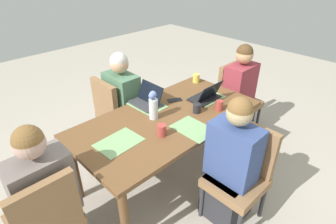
# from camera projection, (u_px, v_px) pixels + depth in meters

# --- Properties ---
(ground_plane) EXTENTS (10.00, 10.00, 0.00)m
(ground_plane) POSITION_uv_depth(u_px,v_px,m) (168.00, 174.00, 2.95)
(ground_plane) COLOR #B2A899
(dining_table) EXTENTS (1.82, 0.93, 0.74)m
(dining_table) POSITION_uv_depth(u_px,v_px,m) (168.00, 124.00, 2.61)
(dining_table) COLOR brown
(dining_table) RESTS_ON ground_plane
(chair_head_left_left_near) EXTENTS (0.44, 0.44, 0.90)m
(chair_head_left_left_near) POSITION_uv_depth(u_px,v_px,m) (235.00, 96.00, 3.46)
(chair_head_left_left_near) COLOR olive
(chair_head_left_left_near) RESTS_ON ground_plane
(person_head_left_left_near) EXTENTS (0.40, 0.36, 1.19)m
(person_head_left_left_near) POSITION_uv_depth(u_px,v_px,m) (238.00, 97.00, 3.37)
(person_head_left_left_near) COLOR #2D2D33
(person_head_left_left_near) RESTS_ON ground_plane
(chair_near_left_mid) EXTENTS (0.44, 0.44, 0.90)m
(chair_near_left_mid) POSITION_uv_depth(u_px,v_px,m) (115.00, 111.00, 3.13)
(chair_near_left_mid) COLOR olive
(chair_near_left_mid) RESTS_ON ground_plane
(person_near_left_mid) EXTENTS (0.36, 0.40, 1.19)m
(person_near_left_mid) POSITION_uv_depth(u_px,v_px,m) (123.00, 109.00, 3.12)
(person_near_left_mid) COLOR #2D2D33
(person_near_left_mid) RESTS_ON ground_plane
(chair_far_left_far) EXTENTS (0.44, 0.44, 0.90)m
(chair_far_left_far) POSITION_uv_depth(u_px,v_px,m) (242.00, 171.00, 2.28)
(chair_far_left_far) COLOR olive
(chair_far_left_far) RESTS_ON ground_plane
(person_far_left_far) EXTENTS (0.36, 0.40, 1.19)m
(person_far_left_far) POSITION_uv_depth(u_px,v_px,m) (231.00, 169.00, 2.26)
(person_far_left_far) COLOR #2D2D33
(person_far_left_far) RESTS_ON ground_plane
(chair_head_right_right_near) EXTENTS (0.44, 0.44, 0.90)m
(chair_head_right_right_near) POSITION_uv_depth(u_px,v_px,m) (46.00, 218.00, 1.87)
(chair_head_right_right_near) COLOR olive
(chair_head_right_right_near) RESTS_ON ground_plane
(person_head_right_right_near) EXTENTS (0.40, 0.36, 1.19)m
(person_head_right_right_near) POSITION_uv_depth(u_px,v_px,m) (49.00, 205.00, 1.94)
(person_head_right_right_near) COLOR #2D2D33
(person_head_right_right_near) RESTS_ON ground_plane
(flower_vase) EXTENTS (0.09, 0.08, 0.28)m
(flower_vase) POSITION_uv_depth(u_px,v_px,m) (153.00, 105.00, 2.47)
(flower_vase) COLOR silver
(flower_vase) RESTS_ON dining_table
(placemat_head_left_left_near) EXTENTS (0.37, 0.27, 0.00)m
(placemat_head_left_left_near) POSITION_uv_depth(u_px,v_px,m) (206.00, 98.00, 2.90)
(placemat_head_left_left_near) COLOR #7FAD70
(placemat_head_left_left_near) RESTS_ON dining_table
(placemat_near_left_mid) EXTENTS (0.27, 0.37, 0.00)m
(placemat_near_left_mid) POSITION_uv_depth(u_px,v_px,m) (147.00, 105.00, 2.76)
(placemat_near_left_mid) COLOR #7FAD70
(placemat_near_left_mid) RESTS_ON dining_table
(placemat_far_left_far) EXTENTS (0.26, 0.36, 0.00)m
(placemat_far_left_far) POSITION_uv_depth(u_px,v_px,m) (193.00, 129.00, 2.39)
(placemat_far_left_far) COLOR #7FAD70
(placemat_far_left_far) RESTS_ON dining_table
(placemat_head_right_right_near) EXTENTS (0.37, 0.28, 0.00)m
(placemat_head_right_right_near) POSITION_uv_depth(u_px,v_px,m) (119.00, 142.00, 2.22)
(placemat_head_right_right_near) COLOR #7FAD70
(placemat_head_right_right_near) RESTS_ON dining_table
(laptop_near_left_mid) EXTENTS (0.22, 0.32, 0.20)m
(laptop_near_left_mid) POSITION_uv_depth(u_px,v_px,m) (147.00, 100.00, 2.76)
(laptop_near_left_mid) COLOR #38383D
(laptop_near_left_mid) RESTS_ON dining_table
(laptop_head_left_left_near) EXTENTS (0.32, 0.22, 0.20)m
(laptop_head_left_left_near) POSITION_uv_depth(u_px,v_px,m) (206.00, 96.00, 2.84)
(laptop_head_left_left_near) COLOR black
(laptop_head_left_left_near) RESTS_ON dining_table
(coffee_mug_near_left) EXTENTS (0.08, 0.08, 0.09)m
(coffee_mug_near_left) POSITION_uv_depth(u_px,v_px,m) (197.00, 108.00, 2.62)
(coffee_mug_near_left) COLOR #232328
(coffee_mug_near_left) RESTS_ON dining_table
(coffee_mug_near_right) EXTENTS (0.07, 0.07, 0.10)m
(coffee_mug_near_right) POSITION_uv_depth(u_px,v_px,m) (219.00, 105.00, 2.66)
(coffee_mug_near_right) COLOR #AD3D38
(coffee_mug_near_right) RESTS_ON dining_table
(coffee_mug_centre_left) EXTENTS (0.08, 0.08, 0.10)m
(coffee_mug_centre_left) POSITION_uv_depth(u_px,v_px,m) (196.00, 78.00, 3.22)
(coffee_mug_centre_left) COLOR #DBC64C
(coffee_mug_centre_left) RESTS_ON dining_table
(coffee_mug_centre_right) EXTENTS (0.08, 0.08, 0.10)m
(coffee_mug_centre_right) POSITION_uv_depth(u_px,v_px,m) (162.00, 130.00, 2.29)
(coffee_mug_centre_right) COLOR #AD3D38
(coffee_mug_centre_right) RESTS_ON dining_table
(phone_black) EXTENTS (0.17, 0.13, 0.01)m
(phone_black) POSITION_uv_depth(u_px,v_px,m) (175.00, 100.00, 2.85)
(phone_black) COLOR black
(phone_black) RESTS_ON dining_table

